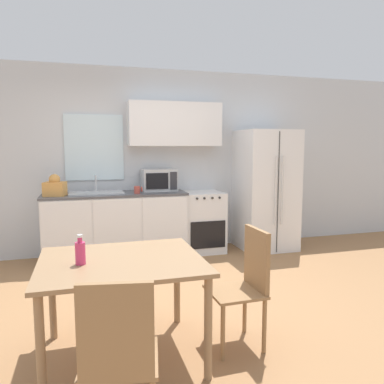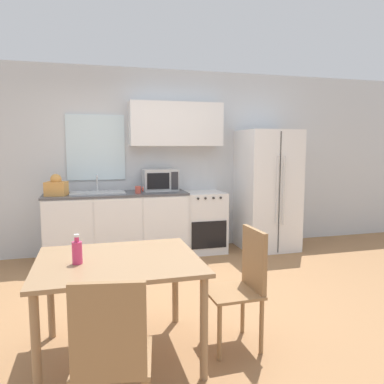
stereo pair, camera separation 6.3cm
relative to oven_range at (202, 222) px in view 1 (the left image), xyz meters
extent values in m
plane|color=#9E7047|center=(-0.86, -1.67, -0.45)|extent=(12.00, 12.00, 0.00)
cube|color=silver|center=(-0.86, 0.32, 0.90)|extent=(12.00, 0.06, 2.70)
cube|color=silver|center=(-1.52, 0.28, 1.11)|extent=(0.81, 0.04, 0.93)
cube|color=white|center=(-0.38, 0.13, 1.44)|extent=(1.36, 0.32, 0.63)
cube|color=#333333|center=(-1.27, 0.01, -0.41)|extent=(1.92, 0.57, 0.08)
cube|color=white|center=(-1.27, -0.02, 0.04)|extent=(1.92, 0.63, 0.82)
cube|color=white|center=(-1.91, -0.34, 0.04)|extent=(0.62, 0.01, 0.80)
cube|color=white|center=(-1.27, -0.34, 0.04)|extent=(0.62, 0.01, 0.80)
cube|color=white|center=(-0.63, -0.34, 0.04)|extent=(0.62, 0.01, 0.80)
cube|color=#4C4C51|center=(-1.27, -0.02, 0.47)|extent=(1.95, 0.65, 0.03)
cube|color=white|center=(0.00, 0.00, 0.00)|extent=(0.60, 0.58, 0.89)
cube|color=black|center=(0.00, -0.29, -0.13)|extent=(0.52, 0.01, 0.39)
cylinder|color=#262626|center=(-0.17, -0.30, 0.40)|extent=(0.03, 0.02, 0.03)
cylinder|color=#262626|center=(-0.06, -0.30, 0.40)|extent=(0.03, 0.02, 0.03)
cylinder|color=#262626|center=(0.06, -0.30, 0.40)|extent=(0.03, 0.02, 0.03)
cylinder|color=#262626|center=(0.17, -0.30, 0.40)|extent=(0.03, 0.02, 0.03)
cube|color=white|center=(1.00, -0.09, 0.46)|extent=(0.81, 0.77, 1.81)
cube|color=#3F3F3F|center=(1.00, -0.48, 0.46)|extent=(0.01, 0.01, 1.75)
cylinder|color=silver|center=(0.95, -0.51, 0.50)|extent=(0.02, 0.02, 1.00)
cylinder|color=silver|center=(1.05, -0.51, 0.50)|extent=(0.02, 0.02, 1.00)
cube|color=#B7BABC|center=(-1.52, -0.02, 0.49)|extent=(0.73, 0.41, 0.02)
cylinder|color=silver|center=(-1.52, 0.15, 0.61)|extent=(0.02, 0.02, 0.22)
cylinder|color=silver|center=(-1.52, 0.08, 0.71)|extent=(0.02, 0.14, 0.02)
cube|color=#B7BABC|center=(-0.63, 0.09, 0.64)|extent=(0.49, 0.35, 0.31)
cube|color=black|center=(-0.69, -0.09, 0.64)|extent=(0.32, 0.01, 0.23)
cube|color=#2D2D33|center=(-0.45, -0.09, 0.64)|extent=(0.10, 0.01, 0.25)
cylinder|color=#BF4C3F|center=(-0.99, -0.16, 0.53)|extent=(0.08, 0.08, 0.10)
torus|color=#BF4C3F|center=(-0.92, -0.16, 0.54)|extent=(0.02, 0.07, 0.07)
cube|color=#DB994C|center=(-2.05, -0.11, 0.57)|extent=(0.30, 0.28, 0.18)
sphere|color=#DB994C|center=(-2.05, -0.11, 0.70)|extent=(0.17, 0.17, 0.14)
cube|color=#997551|center=(-1.44, -2.58, 0.29)|extent=(1.16, 0.99, 0.03)
cylinder|color=#997551|center=(-1.96, -3.01, -0.08)|extent=(0.06, 0.06, 0.72)
cylinder|color=#997551|center=(-0.92, -3.01, -0.08)|extent=(0.06, 0.06, 0.72)
cylinder|color=#997551|center=(-1.96, -2.14, -0.08)|extent=(0.06, 0.06, 0.72)
cylinder|color=#997551|center=(-0.92, -2.14, -0.08)|extent=(0.06, 0.06, 0.72)
cube|color=#997047|center=(-1.53, -3.35, -0.01)|extent=(0.46, 0.46, 0.02)
cube|color=#997047|center=(-1.56, -3.53, 0.24)|extent=(0.37, 0.10, 0.48)
cylinder|color=#997047|center=(-1.66, -3.15, -0.23)|extent=(0.03, 0.03, 0.43)
cylinder|color=#997047|center=(-1.33, -3.22, -0.23)|extent=(0.03, 0.03, 0.43)
cube|color=#997047|center=(-0.58, -2.66, -0.01)|extent=(0.41, 0.41, 0.02)
cube|color=#997047|center=(-0.40, -2.65, 0.24)|extent=(0.05, 0.37, 0.48)
cylinder|color=#997047|center=(-0.74, -2.83, -0.23)|extent=(0.03, 0.03, 0.43)
cylinder|color=#997047|center=(-0.75, -2.49, -0.23)|extent=(0.03, 0.03, 0.43)
cylinder|color=#997047|center=(-0.40, -2.82, -0.23)|extent=(0.03, 0.03, 0.43)
cylinder|color=#997047|center=(-0.41, -2.48, -0.23)|extent=(0.03, 0.03, 0.43)
cylinder|color=#DB386B|center=(-1.72, -2.62, 0.38)|extent=(0.07, 0.07, 0.16)
cylinder|color=#DB386B|center=(-1.72, -2.62, 0.48)|extent=(0.03, 0.03, 0.04)
cylinder|color=white|center=(-1.72, -2.62, 0.51)|extent=(0.04, 0.04, 0.02)
camera|label=1|loc=(-1.68, -5.26, 1.12)|focal=35.00mm
camera|label=2|loc=(-1.62, -5.27, 1.12)|focal=35.00mm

